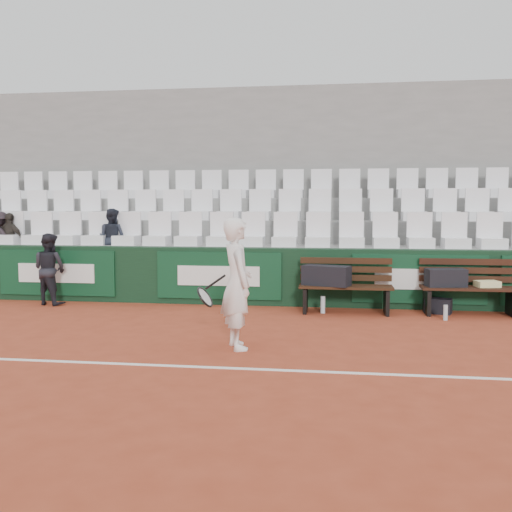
% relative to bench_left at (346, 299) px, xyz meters
% --- Properties ---
extents(ground, '(80.00, 80.00, 0.00)m').
position_rel_bench_left_xyz_m(ground, '(-1.99, -3.39, -0.23)').
color(ground, '#A33E24').
rests_on(ground, ground).
extents(court_baseline, '(18.00, 0.06, 0.01)m').
position_rel_bench_left_xyz_m(court_baseline, '(-1.99, -3.39, -0.22)').
color(court_baseline, white).
rests_on(court_baseline, ground).
extents(back_barrier, '(18.00, 0.34, 1.00)m').
position_rel_bench_left_xyz_m(back_barrier, '(-1.92, 0.60, 0.28)').
color(back_barrier, '#10311B').
rests_on(back_barrier, ground).
extents(grandstand_tier_front, '(18.00, 0.95, 1.00)m').
position_rel_bench_left_xyz_m(grandstand_tier_front, '(-1.99, 1.23, 0.28)').
color(grandstand_tier_front, gray).
rests_on(grandstand_tier_front, ground).
extents(grandstand_tier_mid, '(18.00, 0.95, 1.45)m').
position_rel_bench_left_xyz_m(grandstand_tier_mid, '(-1.99, 2.18, 0.50)').
color(grandstand_tier_mid, gray).
rests_on(grandstand_tier_mid, ground).
extents(grandstand_tier_back, '(18.00, 0.95, 1.90)m').
position_rel_bench_left_xyz_m(grandstand_tier_back, '(-1.99, 3.13, 0.72)').
color(grandstand_tier_back, gray).
rests_on(grandstand_tier_back, ground).
extents(grandstand_rear_wall, '(18.00, 0.30, 4.40)m').
position_rel_bench_left_xyz_m(grandstand_rear_wall, '(-1.99, 3.76, 1.98)').
color(grandstand_rear_wall, gray).
rests_on(grandstand_rear_wall, ground).
extents(seat_row_front, '(11.90, 0.44, 0.63)m').
position_rel_bench_left_xyz_m(seat_row_front, '(-1.99, 1.06, 1.09)').
color(seat_row_front, white).
rests_on(seat_row_front, grandstand_tier_front).
extents(seat_row_mid, '(11.90, 0.44, 0.63)m').
position_rel_bench_left_xyz_m(seat_row_mid, '(-1.99, 2.01, 1.54)').
color(seat_row_mid, white).
rests_on(seat_row_mid, grandstand_tier_mid).
extents(seat_row_back, '(11.90, 0.44, 0.63)m').
position_rel_bench_left_xyz_m(seat_row_back, '(-1.99, 2.96, 1.99)').
color(seat_row_back, silver).
rests_on(seat_row_back, grandstand_tier_back).
extents(bench_left, '(1.50, 0.56, 0.45)m').
position_rel_bench_left_xyz_m(bench_left, '(0.00, 0.00, 0.00)').
color(bench_left, '#331C0F').
rests_on(bench_left, ground).
extents(bench_right, '(1.50, 0.56, 0.45)m').
position_rel_bench_left_xyz_m(bench_right, '(1.95, 0.10, 0.00)').
color(bench_right, '#32180F').
rests_on(bench_right, ground).
extents(sports_bag_left, '(0.82, 0.55, 0.32)m').
position_rel_bench_left_xyz_m(sports_bag_left, '(-0.31, -0.02, 0.39)').
color(sports_bag_left, black).
rests_on(sports_bag_left, bench_left).
extents(sports_bag_right, '(0.66, 0.39, 0.29)m').
position_rel_bench_left_xyz_m(sports_bag_right, '(1.58, 0.10, 0.37)').
color(sports_bag_right, black).
rests_on(sports_bag_right, bench_right).
extents(towel, '(0.40, 0.33, 0.10)m').
position_rel_bench_left_xyz_m(towel, '(2.22, 0.15, 0.27)').
color(towel, '#ECE598').
rests_on(towel, bench_right).
extents(sports_bag_ground, '(0.46, 0.37, 0.25)m').
position_rel_bench_left_xyz_m(sports_bag_ground, '(1.49, 0.17, -0.10)').
color(sports_bag_ground, black).
rests_on(sports_bag_ground, ground).
extents(water_bottle_near, '(0.08, 0.08, 0.28)m').
position_rel_bench_left_xyz_m(water_bottle_near, '(-0.36, -0.06, -0.09)').
color(water_bottle_near, silver).
rests_on(water_bottle_near, ground).
extents(water_bottle_far, '(0.07, 0.07, 0.24)m').
position_rel_bench_left_xyz_m(water_bottle_far, '(1.50, -0.39, -0.11)').
color(water_bottle_far, '#AEBDC5').
rests_on(water_bottle_far, ground).
extents(tennis_player, '(0.79, 0.69, 1.60)m').
position_rel_bench_left_xyz_m(tennis_player, '(-1.35, -2.50, 0.57)').
color(tennis_player, white).
rests_on(tennis_player, ground).
extents(ball_kid, '(0.72, 0.63, 1.26)m').
position_rel_bench_left_xyz_m(ball_kid, '(-5.16, 0.10, 0.40)').
color(ball_kid, black).
rests_on(ball_kid, ground).
extents(spectator_b, '(0.65, 0.37, 1.05)m').
position_rel_bench_left_xyz_m(spectator_b, '(-6.48, 1.11, 1.30)').
color(spectator_b, '#2E2A24').
rests_on(spectator_b, grandstand_tier_front).
extents(spectator_c, '(0.62, 0.53, 1.14)m').
position_rel_bench_left_xyz_m(spectator_c, '(-4.40, 1.11, 1.34)').
color(spectator_c, '#1E222E').
rests_on(spectator_c, grandstand_tier_front).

